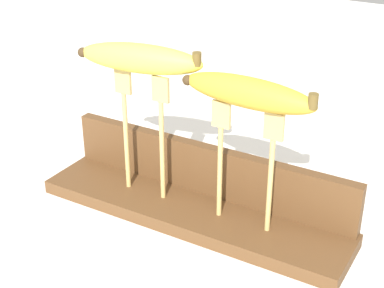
% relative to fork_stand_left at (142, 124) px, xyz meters
% --- Properties ---
extents(ground_plane, '(3.00, 3.00, 0.00)m').
position_rel_fork_stand_left_xyz_m(ground_plane, '(0.08, 0.00, -0.13)').
color(ground_plane, silver).
extents(wooden_board, '(0.47, 0.11, 0.02)m').
position_rel_fork_stand_left_xyz_m(wooden_board, '(0.08, 0.00, -0.12)').
color(wooden_board, brown).
rests_on(wooden_board, ground).
extents(board_backstop, '(0.46, 0.02, 0.08)m').
position_rel_fork_stand_left_xyz_m(board_backstop, '(0.08, 0.05, -0.07)').
color(board_backstop, brown).
rests_on(board_backstop, wooden_board).
extents(fork_stand_left, '(0.09, 0.01, 0.19)m').
position_rel_fork_stand_left_xyz_m(fork_stand_left, '(0.00, 0.00, 0.00)').
color(fork_stand_left, tan).
rests_on(fork_stand_left, wooden_board).
extents(fork_stand_right, '(0.10, 0.01, 0.17)m').
position_rel_fork_stand_left_xyz_m(fork_stand_right, '(0.16, -0.00, -0.01)').
color(fork_stand_right, tan).
rests_on(fork_stand_right, wooden_board).
extents(banana_raised_left, '(0.18, 0.07, 0.04)m').
position_rel_fork_stand_left_xyz_m(banana_raised_left, '(-0.00, -0.00, 0.10)').
color(banana_raised_left, '#DBD147').
rests_on(banana_raised_left, fork_stand_left).
extents(banana_raised_right, '(0.19, 0.05, 0.04)m').
position_rel_fork_stand_left_xyz_m(banana_raised_right, '(0.16, 0.00, 0.08)').
color(banana_raised_right, gold).
rests_on(banana_raised_right, fork_stand_right).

